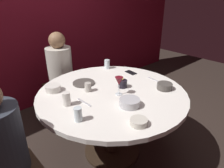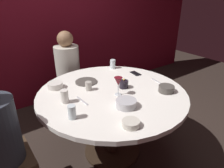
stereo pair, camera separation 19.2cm
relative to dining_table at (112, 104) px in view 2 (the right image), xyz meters
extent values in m
plane|color=#2D231E|center=(0.00, 0.00, -0.60)|extent=(8.00, 8.00, 0.00)
cube|color=maroon|center=(0.00, 1.58, 0.70)|extent=(6.00, 0.10, 2.60)
cylinder|color=white|center=(0.00, 0.00, 0.12)|extent=(1.43, 1.43, 0.04)
cylinder|color=#332319|center=(0.00, 0.00, -0.25)|extent=(0.14, 0.14, 0.70)
cylinder|color=#2D2116|center=(0.00, 0.00, -0.59)|extent=(0.60, 0.60, 0.03)
cube|color=#3F2D1E|center=(-1.01, 0.00, -0.15)|extent=(0.40, 0.40, 0.04)
cylinder|color=#332319|center=(-0.84, 0.17, -0.39)|extent=(0.04, 0.04, 0.43)
cube|color=#3F2D1E|center=(0.00, 1.01, -0.15)|extent=(0.40, 0.40, 0.04)
cylinder|color=beige|center=(0.00, 1.01, 0.12)|extent=(0.32, 0.32, 0.51)
sphere|color=#8C6647|center=(0.00, 1.01, 0.47)|extent=(0.20, 0.20, 0.20)
cylinder|color=#332319|center=(-0.17, 1.18, -0.39)|extent=(0.04, 0.04, 0.43)
cylinder|color=#332319|center=(-0.17, 0.84, -0.39)|extent=(0.04, 0.04, 0.43)
cylinder|color=#332319|center=(0.17, 1.18, -0.39)|extent=(0.04, 0.04, 0.43)
cylinder|color=#332319|center=(0.17, 0.84, -0.39)|extent=(0.04, 0.04, 0.43)
cylinder|color=black|center=(0.14, 0.00, 0.18)|extent=(0.09, 0.09, 0.08)
sphere|color=#F9D159|center=(0.14, 0.00, 0.23)|extent=(0.02, 0.02, 0.02)
cylinder|color=silver|center=(0.01, -0.09, 0.14)|extent=(0.06, 0.06, 0.01)
cylinder|color=silver|center=(0.01, -0.09, 0.19)|extent=(0.01, 0.01, 0.09)
cone|color=maroon|center=(0.01, -0.09, 0.28)|extent=(0.08, 0.08, 0.08)
cylinder|color=#4C4742|center=(-0.09, 0.34, 0.15)|extent=(0.23, 0.23, 0.01)
cube|color=black|center=(0.49, 0.21, 0.14)|extent=(0.08, 0.15, 0.01)
cylinder|color=#B7B7BC|center=(-0.07, -0.30, 0.17)|extent=(0.18, 0.18, 0.06)
cylinder|color=silver|center=(-0.41, 0.39, 0.17)|extent=(0.15, 0.15, 0.06)
cylinder|color=beige|center=(-0.21, -0.52, 0.16)|extent=(0.13, 0.13, 0.05)
cylinder|color=#4C4742|center=(0.42, -0.31, 0.17)|extent=(0.15, 0.15, 0.06)
cylinder|color=silver|center=(0.38, 0.51, 0.20)|extent=(0.07, 0.07, 0.11)
cylinder|color=silver|center=(-0.45, 0.07, 0.20)|extent=(0.07, 0.07, 0.12)
cylinder|color=#B2ADA3|center=(-0.16, 0.16, 0.18)|extent=(0.06, 0.06, 0.09)
cylinder|color=silver|center=(-0.51, -0.18, 0.20)|extent=(0.06, 0.06, 0.11)
cube|color=#B7B7BC|center=(0.52, -0.10, 0.14)|extent=(0.03, 0.18, 0.01)
cube|color=#B7B7BC|center=(-0.32, 0.01, 0.14)|extent=(0.02, 0.18, 0.01)
camera|label=1|loc=(-1.18, -1.29, 1.03)|focal=32.65mm
camera|label=2|loc=(-1.03, -1.41, 1.03)|focal=32.65mm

